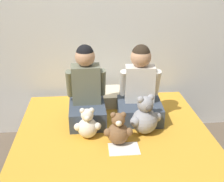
{
  "coord_description": "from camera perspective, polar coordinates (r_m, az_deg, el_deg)",
  "views": [
    {
      "loc": [
        -0.18,
        -1.59,
        1.58
      ],
      "look_at": [
        0.0,
        0.36,
        0.72
      ],
      "focal_mm": 45.0,
      "sensor_mm": 36.0,
      "label": 1
    }
  ],
  "objects": [
    {
      "name": "teddy_bear_held_by_left_child",
      "position": [
        2.05,
        -4.99,
        -6.89
      ],
      "size": [
        0.2,
        0.15,
        0.23
      ],
      "rotation": [
        0.0,
        0.0,
        -0.02
      ],
      "color": "silver",
      "rests_on": "bed"
    },
    {
      "name": "child_on_right",
      "position": [
        2.26,
        5.67,
        -0.18
      ],
      "size": [
        0.37,
        0.36,
        0.61
      ],
      "rotation": [
        0.0,
        0.0,
        -0.07
      ],
      "color": "#384251",
      "rests_on": "bed"
    },
    {
      "name": "sign_card",
      "position": [
        1.97,
        2.42,
        -11.66
      ],
      "size": [
        0.21,
        0.15,
        0.0
      ],
      "color": "white",
      "rests_on": "bed"
    },
    {
      "name": "child_on_left",
      "position": [
        2.22,
        -5.2,
        -0.41
      ],
      "size": [
        0.31,
        0.39,
        0.62
      ],
      "rotation": [
        0.0,
        0.0,
        0.02
      ],
      "color": "#384251",
      "rests_on": "bed"
    },
    {
      "name": "pillow_at_headboard",
      "position": [
        2.58,
        -0.78,
        -1.15
      ],
      "size": [
        0.46,
        0.3,
        0.11
      ],
      "color": "beige",
      "rests_on": "bed"
    },
    {
      "name": "wall_behind_bed",
      "position": [
        2.67,
        -1.41,
        16.5
      ],
      "size": [
        8.0,
        0.06,
        2.5
      ],
      "color": "silver",
      "rests_on": "ground_plane"
    },
    {
      "name": "teddy_bear_held_by_right_child",
      "position": [
        2.1,
        6.69,
        -5.31
      ],
      "size": [
        0.25,
        0.19,
        0.3
      ],
      "rotation": [
        0.0,
        0.0,
        0.32
      ],
      "color": "#939399",
      "rests_on": "bed"
    },
    {
      "name": "bed",
      "position": [
        2.1,
        0.94,
        -16.77
      ],
      "size": [
        1.47,
        1.86,
        0.44
      ],
      "color": "brown",
      "rests_on": "ground_plane"
    },
    {
      "name": "teddy_bear_between_children",
      "position": [
        1.97,
        1.26,
        -8.0
      ],
      "size": [
        0.2,
        0.15,
        0.24
      ],
      "rotation": [
        0.0,
        0.0,
        -0.04
      ],
      "color": "brown",
      "rests_on": "bed"
    }
  ]
}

